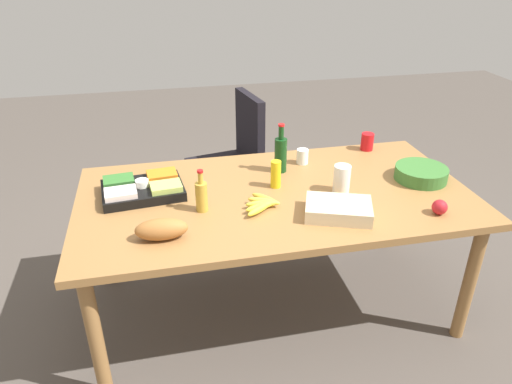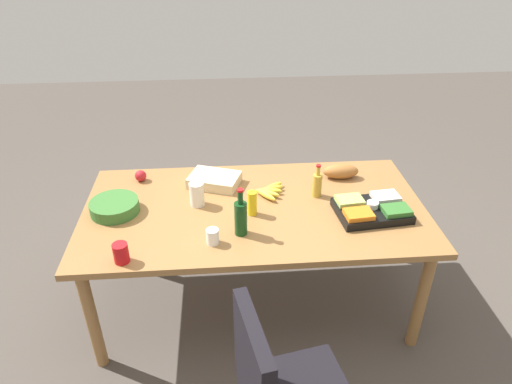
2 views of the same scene
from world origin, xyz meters
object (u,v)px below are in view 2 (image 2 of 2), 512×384
(dressing_bottle, at_px, (317,184))
(bread_loaf, at_px, (341,171))
(veggie_tray, at_px, (372,209))
(wine_bottle, at_px, (241,217))
(red_solo_cup, at_px, (121,253))
(conference_table, at_px, (254,217))
(banana_bunch, at_px, (269,191))
(paper_cup, at_px, (213,236))
(sheet_cake, at_px, (214,180))
(apple_red, at_px, (141,176))
(mayo_jar, at_px, (197,194))
(salad_bowl, at_px, (115,207))
(mustard_bottle, at_px, (252,203))

(dressing_bottle, xyz_separation_m, bread_loaf, (0.21, 0.22, -0.04))
(veggie_tray, bearing_deg, wine_bottle, -170.76)
(dressing_bottle, xyz_separation_m, red_solo_cup, (-1.13, -0.56, -0.03))
(conference_table, height_order, bread_loaf, bread_loaf)
(banana_bunch, bearing_deg, veggie_tray, -25.21)
(conference_table, height_order, paper_cup, paper_cup)
(banana_bunch, height_order, sheet_cake, sheet_cake)
(dressing_bottle, height_order, apple_red, dressing_bottle)
(dressing_bottle, height_order, bread_loaf, dressing_bottle)
(mayo_jar, distance_m, wine_bottle, 0.41)
(dressing_bottle, xyz_separation_m, wine_bottle, (-0.50, -0.36, 0.03))
(sheet_cake, distance_m, apple_red, 0.50)
(mayo_jar, bearing_deg, wine_bottle, -51.55)
(veggie_tray, height_order, salad_bowl, veggie_tray)
(sheet_cake, bearing_deg, red_solo_cup, -122.73)
(conference_table, xyz_separation_m, mayo_jar, (-0.35, 0.05, 0.15))
(dressing_bottle, distance_m, red_solo_cup, 1.26)
(mustard_bottle, xyz_separation_m, salad_bowl, (-0.83, 0.09, -0.04))
(conference_table, bearing_deg, mayo_jar, 171.09)
(conference_table, relative_size, wine_bottle, 7.20)
(conference_table, relative_size, apple_red, 27.61)
(wine_bottle, height_order, red_solo_cup, wine_bottle)
(red_solo_cup, relative_size, sheet_cake, 0.34)
(dressing_bottle, distance_m, bread_loaf, 0.30)
(wine_bottle, bearing_deg, sheet_cake, 104.79)
(conference_table, distance_m, wine_bottle, 0.34)
(mustard_bottle, height_order, veggie_tray, mustard_bottle)
(mustard_bottle, distance_m, mayo_jar, 0.36)
(dressing_bottle, relative_size, apple_red, 2.94)
(conference_table, bearing_deg, dressing_bottle, 13.66)
(banana_bunch, xyz_separation_m, sheet_cake, (-0.35, 0.15, 0.01))
(conference_table, relative_size, sheet_cake, 6.56)
(mayo_jar, bearing_deg, dressing_bottle, 3.32)
(dressing_bottle, height_order, banana_bunch, dressing_bottle)
(paper_cup, xyz_separation_m, sheet_cake, (0.01, 0.64, -0.01))
(veggie_tray, distance_m, paper_cup, 0.97)
(conference_table, bearing_deg, salad_bowl, 179.16)
(conference_table, xyz_separation_m, apple_red, (-0.74, 0.38, 0.11))
(salad_bowl, bearing_deg, mayo_jar, 4.90)
(veggie_tray, xyz_separation_m, wine_bottle, (-0.79, -0.13, 0.08))
(mayo_jar, bearing_deg, salad_bowl, -175.10)
(conference_table, xyz_separation_m, paper_cup, (-0.26, -0.34, 0.12))
(veggie_tray, distance_m, wine_bottle, 0.81)
(bread_loaf, xyz_separation_m, apple_red, (-1.35, 0.07, -0.01))
(mayo_jar, xyz_separation_m, apple_red, (-0.39, 0.33, -0.04))
(mustard_bottle, relative_size, banana_bunch, 0.65)
(wine_bottle, bearing_deg, salad_bowl, 159.69)
(conference_table, height_order, salad_bowl, salad_bowl)
(red_solo_cup, bearing_deg, bread_loaf, 30.06)
(sheet_cake, bearing_deg, mayo_jar, -114.21)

